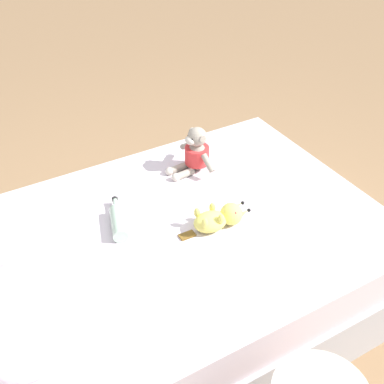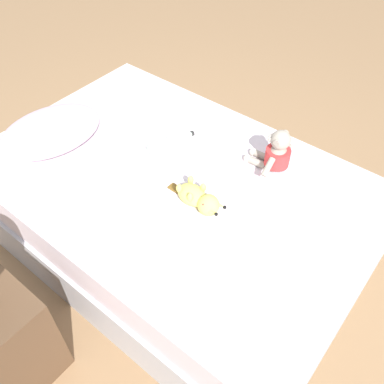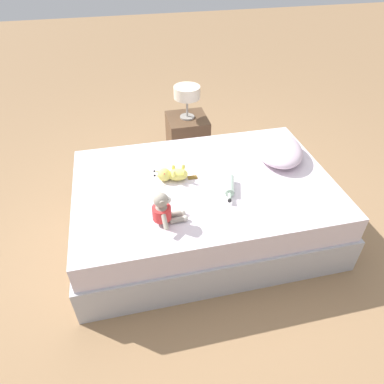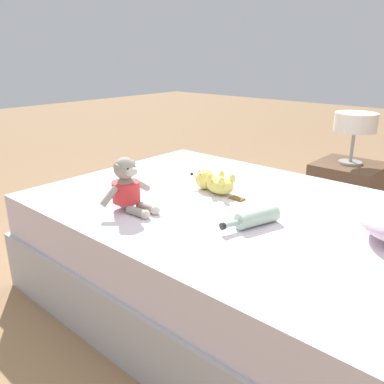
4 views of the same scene
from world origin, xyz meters
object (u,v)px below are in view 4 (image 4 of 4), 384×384
(nightstand, at_px, (345,202))
(bedside_lamp, at_px, (355,124))
(plush_monkey, at_px, (128,189))
(plush_yellow_creature, at_px, (214,182))
(glass_bottle, at_px, (256,218))
(bed, at_px, (240,257))

(nightstand, distance_m, bedside_lamp, 0.50)
(plush_monkey, xyz_separation_m, plush_yellow_creature, (-0.44, 0.13, -0.05))
(plush_monkey, bearing_deg, bedside_lamp, 161.90)
(glass_bottle, height_order, bedside_lamp, bedside_lamp)
(plush_yellow_creature, distance_m, glass_bottle, 0.44)
(glass_bottle, distance_m, bedside_lamp, 1.19)
(plush_monkey, height_order, bedside_lamp, bedside_lamp)
(glass_bottle, relative_size, bedside_lamp, 0.87)
(bed, height_order, bedside_lamp, bedside_lamp)
(bed, distance_m, bedside_lamp, 1.15)
(bed, xyz_separation_m, bedside_lamp, (-1.03, 0.09, 0.51))
(plush_monkey, distance_m, nightstand, 1.50)
(plush_yellow_creature, height_order, bedside_lamp, bedside_lamp)
(plush_monkey, bearing_deg, bed, 135.15)
(nightstand, bearing_deg, bedside_lamp, 90.00)
(plush_monkey, relative_size, plush_yellow_creature, 0.88)
(plush_yellow_creature, height_order, glass_bottle, plush_yellow_creature)
(bedside_lamp, bearing_deg, glass_bottle, 3.09)
(plush_monkey, bearing_deg, nightstand, 161.90)
(nightstand, bearing_deg, bed, -5.25)
(bed, height_order, nightstand, nightstand)
(bed, xyz_separation_m, plush_monkey, (0.36, -0.36, 0.35))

